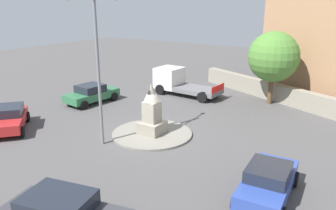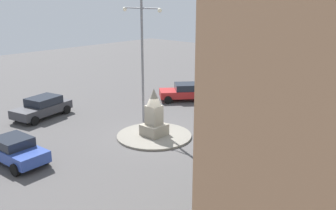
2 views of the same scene
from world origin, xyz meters
TOP-DOWN VIEW (x-y plane):
  - ground_plane at (0.00, 0.00)m, footprint 80.00×80.00m
  - traffic_island at (0.00, 0.00)m, footprint 4.68×4.68m
  - monument at (0.00, 0.00)m, footprint 1.34×1.34m
  - streetlamp at (-2.52, 1.51)m, footprint 3.52×0.28m
  - car_green_parked_left at (2.72, 7.62)m, footprint 4.31×2.35m
  - car_red_far_side at (-4.08, 7.74)m, footprint 3.94×4.12m
  - car_blue_parked_right at (-2.82, -7.62)m, footprint 4.20×2.15m
  - truck_white_waiting at (8.52, 3.43)m, footprint 2.59×5.70m
  - stone_boundary_wall at (10.60, -4.85)m, footprint 7.90×16.17m
  - tree_near_wall at (9.93, -3.90)m, footprint 3.71×3.71m

SIDE VIEW (x-z plane):
  - ground_plane at x=0.00m, z-range 0.00..0.00m
  - traffic_island at x=0.00m, z-range 0.00..0.12m
  - stone_boundary_wall at x=10.60m, z-range 0.00..1.34m
  - car_blue_parked_right at x=-2.82m, z-range 0.03..1.42m
  - car_green_parked_left at x=2.72m, z-range 0.02..1.45m
  - car_red_far_side at x=-4.08m, z-range 0.03..1.46m
  - truck_white_waiting at x=8.52m, z-range -0.03..2.11m
  - monument at x=0.00m, z-range -0.12..2.86m
  - tree_near_wall at x=9.93m, z-range 0.85..6.30m
  - streetlamp at x=-2.52m, z-range 0.82..9.08m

